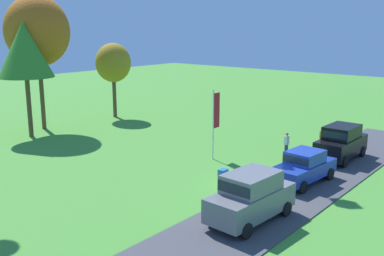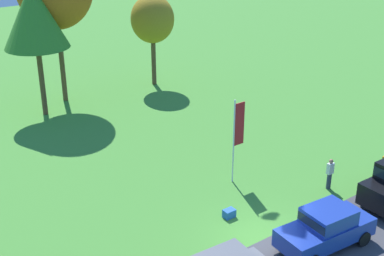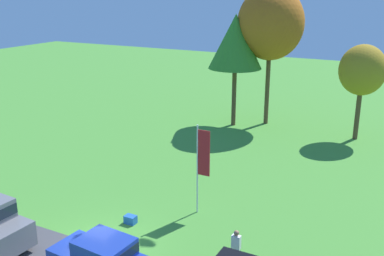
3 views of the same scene
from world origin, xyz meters
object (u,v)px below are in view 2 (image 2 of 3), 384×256
tree_far_left (152,20)px  cooler_box (229,213)px  car_sedan_by_flagpole (326,227)px  tree_center_back (34,16)px  person_beside_suv (330,174)px  flag_banner (237,130)px

tree_far_left → cooler_box: bearing=-112.6°
car_sedan_by_flagpole → tree_center_back: size_ratio=0.50×
person_beside_suv → flag_banner: size_ratio=0.37×
car_sedan_by_flagpole → cooler_box: bearing=113.0°
tree_far_left → cooler_box: (-7.70, -18.53, -5.03)m
car_sedan_by_flagpole → tree_far_left: 23.91m
tree_center_back → cooler_box: bearing=-83.8°
person_beside_suv → tree_far_left: 20.10m
cooler_box → tree_far_left: bearing=67.4°
tree_far_left → cooler_box: tree_far_left is taller
car_sedan_by_flagpole → tree_far_left: size_ratio=0.64×
car_sedan_by_flagpole → cooler_box: car_sedan_by_flagpole is taller
car_sedan_by_flagpole → person_beside_suv: size_ratio=2.65×
person_beside_suv → car_sedan_by_flagpole: bearing=-141.6°
cooler_box → person_beside_suv: bearing=-9.7°
person_beside_suv → flag_banner: bearing=133.1°
person_beside_suv → flag_banner: flag_banner is taller
person_beside_suv → tree_center_back: bearing=112.8°
flag_banner → cooler_box: bearing=-135.6°
car_sedan_by_flagpole → tree_far_left: tree_far_left is taller
person_beside_suv → cooler_box: 6.04m
car_sedan_by_flagpole → person_beside_suv: (4.10, 3.25, -0.16)m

